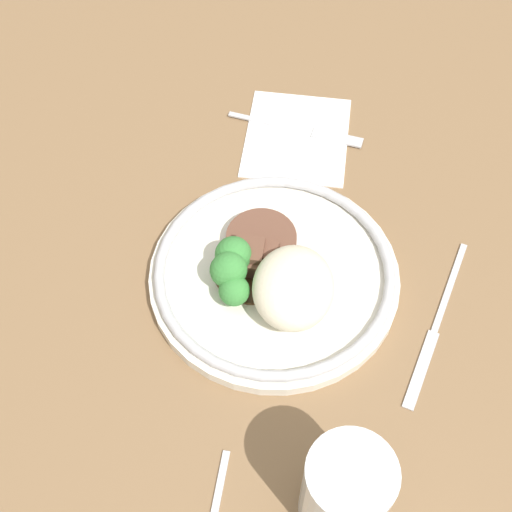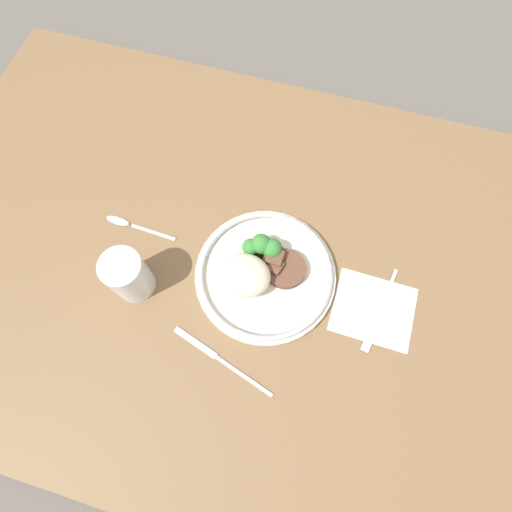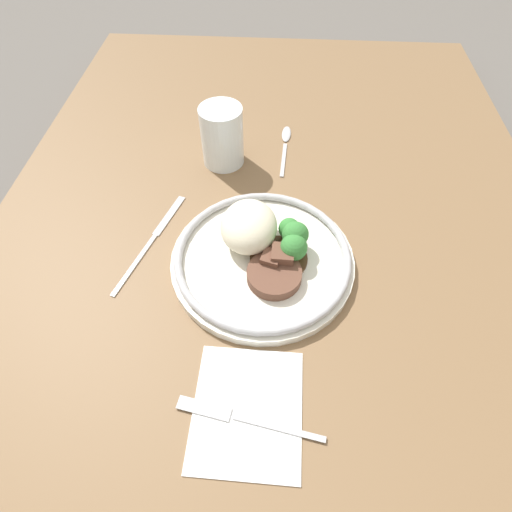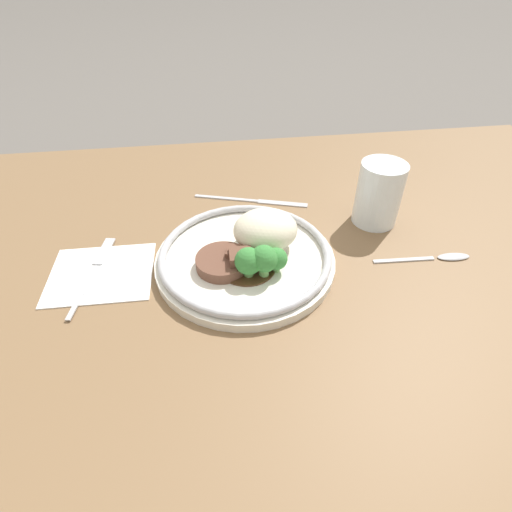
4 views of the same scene
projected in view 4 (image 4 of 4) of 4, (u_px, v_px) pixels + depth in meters
The scene contains 8 objects.
ground_plane at pixel (247, 288), 0.64m from camera, with size 8.00×8.00×0.00m, color #5B5651.
dining_table at pixel (246, 279), 0.62m from camera, with size 1.51×0.94×0.04m.
napkin at pixel (101, 273), 0.60m from camera, with size 0.15×0.13×0.00m.
plate at pixel (249, 253), 0.61m from camera, with size 0.28×0.28×0.08m.
juice_glass at pixel (378, 196), 0.68m from camera, with size 0.08×0.08×0.11m.
fork at pixel (96, 267), 0.61m from camera, with size 0.04×0.18×0.00m.
knife at pixel (255, 201), 0.76m from camera, with size 0.21×0.07×0.00m.
spoon at pixel (441, 258), 0.63m from camera, with size 0.16×0.02×0.01m.
Camera 4 is at (-0.05, -0.45, 0.45)m, focal length 28.00 mm.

